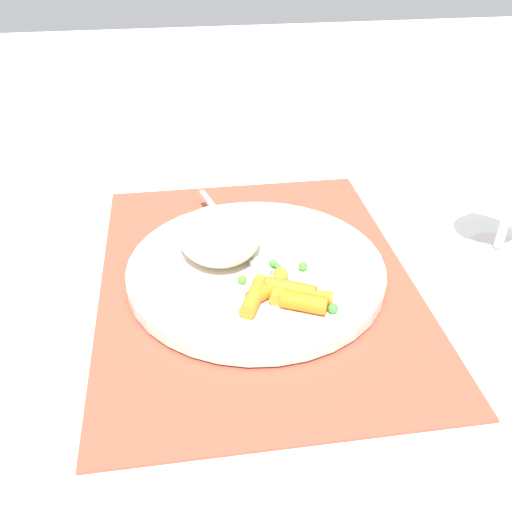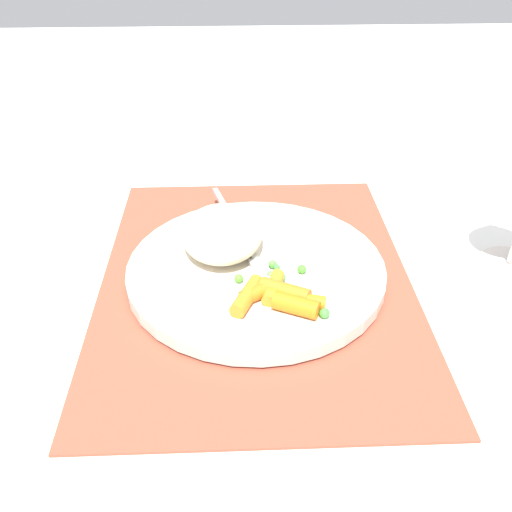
{
  "view_description": "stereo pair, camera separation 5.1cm",
  "coord_description": "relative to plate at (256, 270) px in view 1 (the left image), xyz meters",
  "views": [
    {
      "loc": [
        0.48,
        -0.07,
        0.36
      ],
      "look_at": [
        0.0,
        0.0,
        0.03
      ],
      "focal_mm": 39.66,
      "sensor_mm": 36.0,
      "label": 1
    },
    {
      "loc": [
        0.48,
        -0.02,
        0.36
      ],
      "look_at": [
        0.0,
        0.0,
        0.03
      ],
      "focal_mm": 39.66,
      "sensor_mm": 36.0,
      "label": 2
    }
  ],
  "objects": [
    {
      "name": "pea_scatter",
      "position": [
        0.04,
        0.02,
        0.01
      ],
      "size": [
        0.09,
        0.09,
        0.01
      ],
      "color": "#55B131",
      "rests_on": "plate"
    },
    {
      "name": "placemat",
      "position": [
        0.0,
        0.0,
        -0.01
      ],
      "size": [
        0.43,
        0.32,
        0.01
      ],
      "primitive_type": "cube",
      "color": "#9E4733",
      "rests_on": "ground_plane"
    },
    {
      "name": "plate",
      "position": [
        0.0,
        0.0,
        0.0
      ],
      "size": [
        0.27,
        0.27,
        0.02
      ],
      "primitive_type": "cylinder",
      "color": "silver",
      "rests_on": "placemat"
    },
    {
      "name": "ground_plane",
      "position": [
        0.0,
        0.0,
        -0.01
      ],
      "size": [
        2.4,
        2.4,
        0.0
      ],
      "primitive_type": "plane",
      "color": "white"
    },
    {
      "name": "fork",
      "position": [
        -0.04,
        -0.01,
        0.01
      ],
      "size": [
        0.21,
        0.07,
        0.01
      ],
      "color": "#BCBCBC",
      "rests_on": "plate"
    },
    {
      "name": "rice_mound",
      "position": [
        -0.03,
        -0.03,
        0.03
      ],
      "size": [
        0.11,
        0.09,
        0.04
      ],
      "primitive_type": "ellipsoid",
      "color": "beige",
      "rests_on": "plate"
    },
    {
      "name": "carrot_portion",
      "position": [
        0.06,
        0.02,
        0.02
      ],
      "size": [
        0.07,
        0.09,
        0.02
      ],
      "color": "orange",
      "rests_on": "plate"
    }
  ]
}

